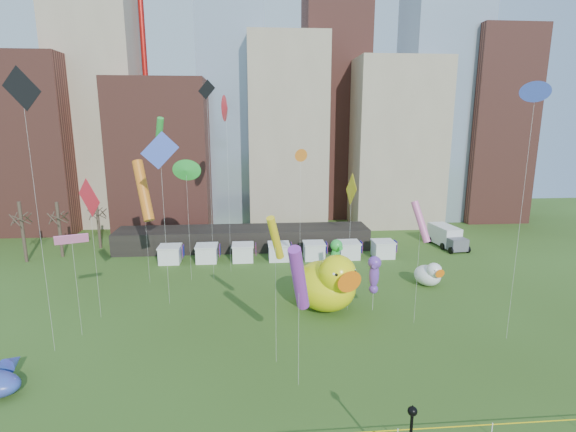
{
  "coord_description": "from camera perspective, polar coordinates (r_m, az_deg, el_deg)",
  "views": [
    {
      "loc": [
        -2.56,
        -22.2,
        19.15
      ],
      "look_at": [
        0.15,
        10.15,
        12.0
      ],
      "focal_mm": 27.0,
      "sensor_mm": 36.0,
      "label": 1
    }
  ],
  "objects": [
    {
      "name": "seahorse_green",
      "position": [
        48.21,
        6.31,
        -4.96
      ],
      "size": [
        1.66,
        1.89,
        6.45
      ],
      "rotation": [
        0.0,
        0.0,
        0.31
      ],
      "color": "silver",
      "rests_on": "ground"
    },
    {
      "name": "kite_0",
      "position": [
        53.94,
        -8.15,
        13.84
      ],
      "size": [
        0.7,
        3.14,
        22.17
      ],
      "color": "silver",
      "rests_on": "ground"
    },
    {
      "name": "box_truck",
      "position": [
        71.55,
        20.13,
        -2.54
      ],
      "size": [
        3.68,
        7.71,
        3.16
      ],
      "rotation": [
        0.0,
        0.0,
        0.12
      ],
      "color": "silver",
      "rests_on": "ground"
    },
    {
      "name": "kite_6",
      "position": [
        52.82,
        -18.53,
        3.2
      ],
      "size": [
        3.13,
        4.18,
        14.8
      ],
      "color": "silver",
      "rests_on": "ground"
    },
    {
      "name": "big_duck",
      "position": [
        44.89,
        5.18,
        -8.8
      ],
      "size": [
        8.37,
        9.18,
        6.4
      ],
      "rotation": [
        0.0,
        0.0,
        0.4
      ],
      "color": "#EEE90C",
      "rests_on": "ground"
    },
    {
      "name": "kite_3",
      "position": [
        52.14,
        -13.29,
        5.89
      ],
      "size": [
        2.41,
        1.06,
        14.75
      ],
      "color": "silver",
      "rests_on": "ground"
    },
    {
      "name": "kite_2",
      "position": [
        51.44,
        -10.63,
        15.09
      ],
      "size": [
        2.01,
        0.9,
        23.68
      ],
      "color": "silver",
      "rests_on": "ground"
    },
    {
      "name": "kite_9",
      "position": [
        41.58,
        17.08,
        -0.74
      ],
      "size": [
        1.79,
        2.23,
        12.0
      ],
      "color": "silver",
      "rests_on": "ground"
    },
    {
      "name": "small_duck",
      "position": [
        54.23,
        18.05,
        -7.32
      ],
      "size": [
        3.79,
        4.34,
        3.06
      ],
      "rotation": [
        0.0,
        0.0,
        0.31
      ],
      "color": "white",
      "rests_on": "ground"
    },
    {
      "name": "kite_10",
      "position": [
        38.96,
        -31.61,
        13.59
      ],
      "size": [
        3.2,
        0.94,
        23.17
      ],
      "color": "silver",
      "rests_on": "ground"
    },
    {
      "name": "kite_13",
      "position": [
        45.24,
        -16.49,
        8.08
      ],
      "size": [
        3.61,
        1.08,
        18.16
      ],
      "color": "silver",
      "rests_on": "ground"
    },
    {
      "name": "seahorse_purple",
      "position": [
        45.1,
        11.31,
        -7.2
      ],
      "size": [
        1.68,
        1.91,
        5.86
      ],
      "rotation": [
        0.0,
        0.0,
        -0.3
      ],
      "color": "silver",
      "rests_on": "ground"
    },
    {
      "name": "kite_5",
      "position": [
        40.72,
        29.8,
        13.87
      ],
      "size": [
        1.11,
        1.45,
        22.23
      ],
      "color": "silver",
      "rests_on": "ground"
    },
    {
      "name": "pavilion",
      "position": [
        66.57,
        -5.86,
        -2.93
      ],
      "size": [
        38.0,
        6.0,
        3.2
      ],
      "primitive_type": "cube",
      "color": "black",
      "rests_on": "ground"
    },
    {
      "name": "kite_14",
      "position": [
        48.08,
        1.66,
        7.89
      ],
      "size": [
        1.15,
        1.08,
        16.14
      ],
      "color": "silver",
      "rests_on": "ground"
    },
    {
      "name": "kite_7",
      "position": [
        30.62,
        1.46,
        -8.26
      ],
      "size": [
        2.06,
        3.25,
        11.02
      ],
      "color": "silver",
      "rests_on": "ground"
    },
    {
      "name": "bare_trees",
      "position": [
        70.2,
        -27.81,
        -1.49
      ],
      "size": [
        8.44,
        6.44,
        8.5
      ],
      "color": "#382B21",
      "rests_on": "ground"
    },
    {
      "name": "kite_1",
      "position": [
        42.19,
        -26.61,
        -2.79
      ],
      "size": [
        2.68,
        1.34,
        9.5
      ],
      "color": "silver",
      "rests_on": "ground"
    },
    {
      "name": "kite_4",
      "position": [
        42.6,
        8.33,
        3.31
      ],
      "size": [
        0.32,
        3.18,
        14.23
      ],
      "color": "silver",
      "rests_on": "ground"
    },
    {
      "name": "vendor_tents",
      "position": [
        61.03,
        -1.21,
        -4.78
      ],
      "size": [
        33.24,
        2.8,
        2.4
      ],
      "color": "white",
      "rests_on": "ground"
    },
    {
      "name": "kite_12",
      "position": [
        33.03,
        -1.67,
        -2.93
      ],
      "size": [
        1.65,
        2.22,
        12.29
      ],
      "color": "silver",
      "rests_on": "ground"
    },
    {
      "name": "kite_11",
      "position": [
        46.11,
        -16.62,
        10.05
      ],
      "size": [
        1.64,
        2.26,
        19.56
      ],
      "color": "silver",
      "rests_on": "ground"
    },
    {
      "name": "kite_8",
      "position": [
        44.75,
        -24.71,
        2.09
      ],
      "size": [
        2.75,
        2.46,
        13.93
      ],
      "color": "silver",
      "rests_on": "ground"
    },
    {
      "name": "skyline",
      "position": [
        83.43,
        -1.52,
        13.99
      ],
      "size": [
        101.0,
        23.0,
        68.0
      ],
      "color": "brown",
      "rests_on": "ground"
    }
  ]
}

